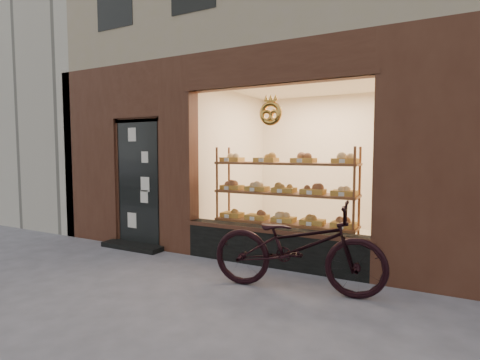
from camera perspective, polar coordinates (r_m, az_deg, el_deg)
The scene contains 4 objects.
ground at distance 4.05m, azimuth -14.04°, elevation -19.55°, with size 90.00×90.00×0.00m, color #56555F.
neighbor_left at distance 14.91m, azimuth -28.28°, elevation 14.95°, with size 12.00×7.00×9.00m, color beige.
display_shelf at distance 5.72m, azimuth 6.71°, elevation -3.42°, with size 2.20×0.45×1.70m.
bicycle at distance 4.47m, azimuth 8.64°, elevation -9.93°, with size 0.70×2.02×1.06m, color black.
Camera 1 is at (2.50, -2.73, 1.63)m, focal length 28.00 mm.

